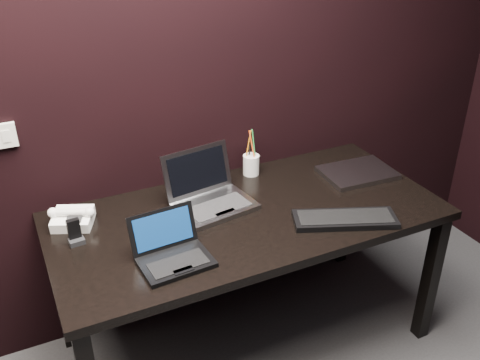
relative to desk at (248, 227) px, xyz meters
name	(u,v)px	position (x,y,z in m)	size (l,w,h in m)	color
wall_back	(144,71)	(-0.30, 0.40, 0.64)	(4.00, 4.00, 0.00)	black
desk	(248,227)	(0.00, 0.00, 0.00)	(1.70, 0.80, 0.74)	black
netbook	(172,253)	(-0.41, -0.18, 0.11)	(0.28, 0.25, 0.17)	black
silver_laptop	(210,196)	(-0.12, 0.13, 0.12)	(0.37, 0.34, 0.23)	gray
ext_keyboard	(345,219)	(0.34, -0.25, 0.09)	(0.46, 0.30, 0.03)	black
closed_laptop	(357,173)	(0.64, 0.08, 0.09)	(0.36, 0.27, 0.02)	#96969B
desk_phone	(73,218)	(-0.70, 0.23, 0.11)	(0.20, 0.20, 0.10)	white
mobile_phone	(75,234)	(-0.72, 0.09, 0.12)	(0.06, 0.05, 0.10)	black
pen_cup	(251,164)	(0.17, 0.32, 0.13)	(0.10, 0.10, 0.24)	silver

